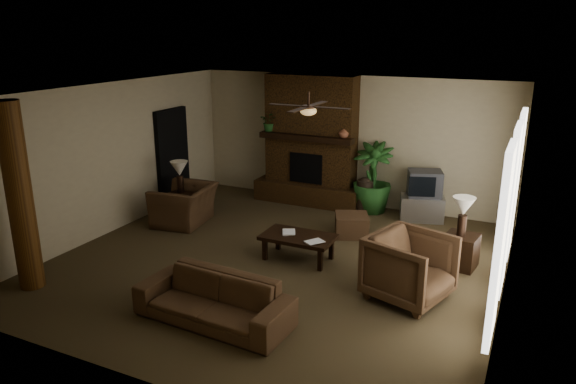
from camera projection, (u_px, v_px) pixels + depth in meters
The scene contains 23 objects.
room_shell at pixel (277, 181), 8.60m from camera, with size 7.00×7.00×7.00m.
fireplace at pixel (310, 151), 11.78m from camera, with size 2.40×0.70×2.80m.
windows at pixel (509, 210), 7.37m from camera, with size 0.08×3.65×2.35m.
log_column at pixel (20, 198), 7.73m from camera, with size 0.36×0.36×2.80m, color brown.
doorway at pixel (173, 157), 11.67m from camera, with size 0.10×1.00×2.10m, color black.
ceiling_fan at pixel (308, 109), 8.36m from camera, with size 1.35×1.35×0.37m.
sofa at pixel (213, 293), 7.05m from camera, with size 2.11×0.62×0.82m, color #4D3521.
armchair_left at pixel (184, 199), 10.63m from camera, with size 1.17×0.76×1.02m, color #4D3521.
armchair_right at pixel (410, 264), 7.61m from camera, with size 1.03×0.97×1.06m, color #4D3521.
coffee_table at pixel (298, 239), 8.97m from camera, with size 1.20×0.70×0.43m.
ottoman at pixel (352, 225), 10.08m from camera, with size 0.60×0.60×0.40m, color #4D3521.
tv_stand at pixel (422, 208), 10.87m from camera, with size 0.85×0.50×0.50m, color #AEAEB0.
tv at pixel (425, 183), 10.75m from camera, with size 0.78×0.71×0.52m.
floor_vase at pixel (365, 193), 11.26m from camera, with size 0.34×0.34×0.77m.
floor_plant at pixel (371, 193), 11.34m from camera, with size 0.83×1.48×0.83m, color #245120.
side_table_left at pixel (183, 205), 10.95m from camera, with size 0.50×0.50×0.55m, color black.
lamp_left at pixel (179, 171), 10.75m from camera, with size 0.43×0.43×0.65m.
side_table_right at pixel (461, 251), 8.72m from camera, with size 0.50×0.50×0.55m, color black.
lamp_right at pixel (463, 209), 8.48m from camera, with size 0.41×0.41×0.65m.
mantel_plant at pixel (270, 124), 11.80m from camera, with size 0.38×0.42×0.33m, color #245120.
mantel_vase at pixel (344, 133), 11.11m from camera, with size 0.22×0.23×0.22m, color brown.
book_a at pixel (282, 225), 9.01m from camera, with size 0.22×0.03×0.29m, color #999999.
book_b at pixel (311, 232), 8.70m from camera, with size 0.21×0.02×0.29m, color #999999.
Camera 1 is at (3.71, -7.40, 3.74)m, focal length 33.53 mm.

